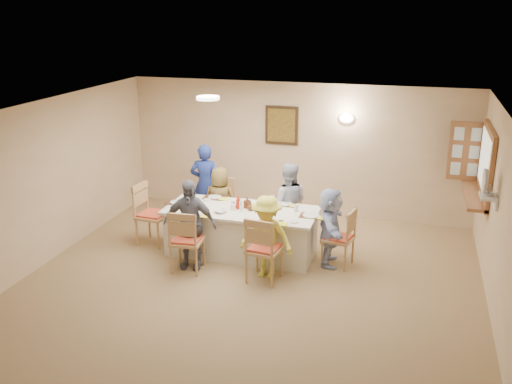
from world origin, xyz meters
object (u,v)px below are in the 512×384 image
(chair_left_end, at_px, (153,214))
(chair_right_end, at_px, (338,237))
(chair_back_right, at_px, (289,215))
(condiment_ketchup, at_px, (238,202))
(desk_fan, at_px, (487,186))
(chair_front_left, at_px, (187,239))
(diner_front_left, at_px, (190,224))
(dining_table, at_px, (241,231))
(diner_back_left, at_px, (220,201))
(diner_back_right, at_px, (288,203))
(chair_front_right, at_px, (264,248))
(diner_front_right, at_px, (267,237))
(serving_hatch, at_px, (486,164))
(caregiver, at_px, (205,184))
(diner_right_end, at_px, (330,227))

(chair_left_end, height_order, chair_right_end, chair_left_end)
(chair_back_right, distance_m, chair_left_end, 2.30)
(chair_back_right, relative_size, condiment_ketchup, 4.00)
(desk_fan, relative_size, chair_right_end, 0.32)
(chair_front_left, bearing_deg, diner_front_left, -94.74)
(dining_table, height_order, diner_back_left, diner_back_left)
(dining_table, distance_m, chair_left_end, 1.56)
(dining_table, bearing_deg, diner_back_right, 48.58)
(desk_fan, distance_m, chair_front_right, 3.15)
(chair_back_right, xyz_separation_m, diner_back_left, (-1.20, -0.12, 0.16))
(chair_left_end, bearing_deg, diner_front_right, -102.91)
(diner_front_left, distance_m, diner_front_right, 1.20)
(chair_front_left, bearing_deg, diner_back_right, -133.78)
(chair_left_end, distance_m, diner_back_right, 2.26)
(chair_left_end, xyz_separation_m, diner_front_right, (2.15, -0.68, 0.11))
(serving_hatch, xyz_separation_m, diner_back_right, (-3.04, -0.37, -0.81))
(chair_front_right, xyz_separation_m, condiment_ketchup, (-0.65, 0.82, 0.37))
(diner_front_right, bearing_deg, chair_front_left, -167.68)
(chair_front_left, distance_m, chair_left_end, 1.24)
(chair_back_right, bearing_deg, diner_back_left, 178.66)
(chair_left_end, height_order, caregiver, caregiver)
(diner_front_left, bearing_deg, serving_hatch, 16.84)
(chair_right_end, bearing_deg, diner_front_right, -42.93)
(serving_hatch, bearing_deg, diner_back_right, -172.98)
(desk_fan, relative_size, chair_left_end, 0.29)
(chair_front_right, distance_m, chair_left_end, 2.29)
(chair_back_right, height_order, diner_back_left, diner_back_left)
(chair_left_end, relative_size, caregiver, 0.70)
(chair_right_end, xyz_separation_m, condiment_ketchup, (-1.60, 0.02, 0.41))
(chair_front_right, relative_size, diner_right_end, 0.82)
(diner_back_left, bearing_deg, dining_table, 129.86)
(dining_table, distance_m, chair_back_right, 1.00)
(chair_back_right, relative_size, chair_front_right, 0.88)
(dining_table, bearing_deg, chair_front_right, -53.13)
(chair_front_left, xyz_separation_m, condiment_ketchup, (0.55, 0.82, 0.37))
(dining_table, xyz_separation_m, chair_front_right, (0.60, -0.80, 0.12))
(chair_back_right, relative_size, chair_front_left, 0.89)
(chair_front_left, relative_size, chair_left_end, 0.96)
(dining_table, height_order, condiment_ketchup, condiment_ketchup)
(desk_fan, distance_m, diner_back_left, 4.34)
(diner_back_left, distance_m, condiment_ketchup, 0.90)
(diner_front_right, relative_size, diner_right_end, 1.01)
(desk_fan, bearing_deg, chair_right_end, 171.49)
(chair_right_end, xyz_separation_m, diner_back_left, (-2.15, 0.68, 0.15))
(chair_front_right, height_order, diner_front_left, diner_front_left)
(diner_front_left, height_order, caregiver, caregiver)
(chair_front_left, height_order, diner_back_right, diner_back_right)
(diner_right_end, bearing_deg, desk_fan, -106.85)
(chair_back_right, distance_m, diner_right_end, 1.16)
(desk_fan, bearing_deg, serving_hatch, 85.34)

